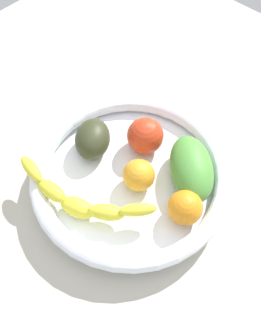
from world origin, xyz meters
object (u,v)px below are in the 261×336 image
banana_draped_left (79,200)px  orange_front (139,175)px  tomato_red (145,136)px  avocado_dark (92,139)px  orange_mid_left (185,208)px  mango_green (191,168)px  fruit_bowl (130,176)px

banana_draped_left → orange_front: size_ratio=4.32×
tomato_red → avocado_dark: bearing=-134.7°
banana_draped_left → orange_mid_left: orange_mid_left is taller
avocado_dark → mango_green: bearing=23.0°
orange_front → mango_green: (5.70, 6.83, 0.31)cm
orange_mid_left → mango_green: 7.47cm
orange_front → avocado_dark: size_ratio=0.67×
tomato_red → banana_draped_left: bearing=-88.4°
fruit_bowl → mango_green: bearing=42.6°
fruit_bowl → orange_mid_left: size_ratio=6.10×
orange_mid_left → mango_green: mango_green is taller
banana_draped_left → orange_front: orange_front is taller
orange_mid_left → avocado_dark: bearing=-178.1°
orange_front → mango_green: bearing=50.2°
avocado_dark → orange_mid_left: bearing=1.9°
fruit_bowl → tomato_red: 7.70cm
avocado_dark → tomato_red: tomato_red is taller
fruit_bowl → avocado_dark: bearing=-178.8°
fruit_bowl → avocado_dark: avocado_dark is taller
orange_front → mango_green: size_ratio=0.43×
banana_draped_left → orange_mid_left: (13.39, 10.41, 0.14)cm
avocado_dark → fruit_bowl: bearing=1.2°
tomato_red → mango_green: (10.11, 0.37, -0.25)cm
fruit_bowl → orange_front: size_ratio=6.27×
fruit_bowl → avocado_dark: 9.59cm
orange_front → tomato_red: size_ratio=0.83×
banana_draped_left → mango_green: size_ratio=1.85×
fruit_bowl → orange_mid_left: (11.32, 0.50, 2.56)cm
mango_green → orange_front: bearing=-129.8°
banana_draped_left → tomato_red: (-0.45, 16.51, 0.62)cm
banana_draped_left → avocado_dark: avocado_dark is taller
orange_mid_left → orange_front: bearing=-177.8°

